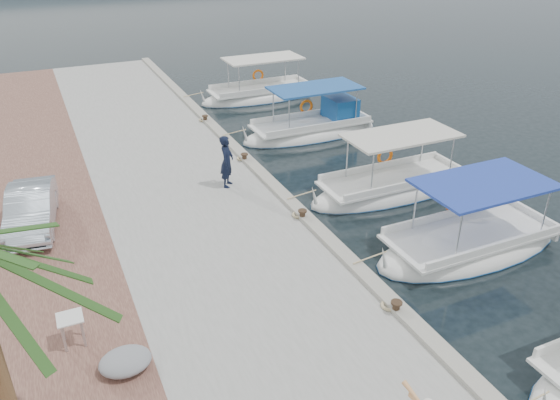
% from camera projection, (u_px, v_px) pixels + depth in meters
% --- Properties ---
extents(ground, '(400.00, 400.00, 0.00)m').
position_uv_depth(ground, '(335.00, 254.00, 16.29)').
color(ground, black).
rests_on(ground, ground).
extents(concrete_quay, '(6.00, 40.00, 0.50)m').
position_uv_depth(concrete_quay, '(190.00, 196.00, 19.10)').
color(concrete_quay, gray).
rests_on(concrete_quay, ground).
extents(quay_curb, '(0.44, 40.00, 0.12)m').
position_uv_depth(quay_curb, '(263.00, 174.00, 19.98)').
color(quay_curb, gray).
rests_on(quay_curb, concrete_quay).
extents(cobblestone_strip, '(4.00, 40.00, 0.50)m').
position_uv_depth(cobblestone_strip, '(37.00, 226.00, 17.26)').
color(cobblestone_strip, brown).
rests_on(cobblestone_strip, ground).
extents(fishing_caique_b, '(6.40, 2.58, 2.83)m').
position_uv_depth(fishing_caique_b, '(469.00, 246.00, 16.45)').
color(fishing_caique_b, white).
rests_on(fishing_caique_b, ground).
extents(fishing_caique_c, '(6.67, 2.20, 2.83)m').
position_uv_depth(fishing_caique_c, '(392.00, 189.00, 19.86)').
color(fishing_caique_c, white).
rests_on(fishing_caique_c, ground).
extents(fishing_caique_d, '(6.72, 2.29, 2.83)m').
position_uv_depth(fishing_caique_d, '(313.00, 131.00, 25.10)').
color(fishing_caique_d, white).
rests_on(fishing_caique_d, ground).
extents(fishing_caique_e, '(6.90, 2.30, 2.83)m').
position_uv_depth(fishing_caique_e, '(261.00, 96.00, 30.09)').
color(fishing_caique_e, white).
rests_on(fishing_caique_e, ground).
extents(mooring_bollards, '(0.28, 20.28, 0.33)m').
position_uv_depth(mooring_bollards, '(302.00, 214.00, 17.05)').
color(mooring_bollards, black).
rests_on(mooring_bollards, concrete_quay).
extents(fisherman, '(0.75, 0.81, 1.86)m').
position_uv_depth(fisherman, '(227.00, 161.00, 18.86)').
color(fisherman, black).
rests_on(fisherman, concrete_quay).
extents(parked_car, '(1.74, 3.81, 1.21)m').
position_uv_depth(parked_car, '(31.00, 209.00, 16.47)').
color(parked_car, silver).
rests_on(parked_car, cobblestone_strip).
extents(tarp_bundle, '(1.10, 0.90, 0.40)m').
position_uv_depth(tarp_bundle, '(125.00, 361.00, 11.40)').
color(tarp_bundle, gray).
rests_on(tarp_bundle, cobblestone_strip).
extents(folding_table, '(0.55, 0.55, 0.73)m').
position_uv_depth(folding_table, '(71.00, 325.00, 11.94)').
color(folding_table, silver).
rests_on(folding_table, cobblestone_strip).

